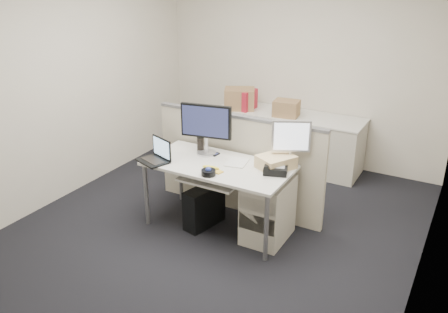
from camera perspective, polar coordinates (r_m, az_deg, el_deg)
The scene contains 28 objects.
floor at distance 5.18m, azimuth -0.65°, elevation -8.39°, with size 4.00×4.50×0.01m, color black.
wall_back at distance 6.62m, azimuth 9.20°, elevation 10.87°, with size 4.00×0.02×2.70m, color beige.
wall_front at distance 3.03m, azimuth -22.48°, elevation -4.91°, with size 4.00×0.02×2.70m, color beige.
wall_left at distance 5.86m, azimuth -18.14°, elevation 8.53°, with size 0.02×4.50×2.70m, color beige.
wall_right at distance 4.07m, azimuth 24.50°, elevation 1.69°, with size 0.02×4.50×2.70m, color beige.
desk at distance 4.87m, azimuth -0.68°, elevation -1.63°, with size 1.50×0.75×0.73m.
keyboard_tray at distance 4.75m, azimuth -1.76°, elevation -2.89°, with size 0.62×0.32×0.02m, color silver.
drawer_pedestal at distance 4.84m, azimuth 5.33°, elevation -6.38°, with size 0.40×0.55×0.65m, color beige.
cubicle_partition at distance 5.27m, azimuth 1.73°, elevation -1.03°, with size 2.00×0.06×1.10m, color #B2AC91.
back_counter at distance 6.60m, azimuth 7.69°, elevation 1.98°, with size 2.00×0.60×0.72m, color beige.
monitor_main at distance 5.01m, azimuth -2.16°, elevation 3.25°, with size 0.55×0.21×0.55m, color black.
monitor_small at distance 4.77m, azimuth 8.03°, elevation 1.53°, with size 0.39×0.19×0.47m, color #B7B7BC.
laptop at distance 4.91m, azimuth -8.62°, elevation 0.63°, with size 0.31×0.24×0.24m, color black.
trackball at distance 4.59m, azimuth -1.88°, elevation -1.94°, with size 0.14×0.14×0.05m, color black.
desk_phone at distance 4.65m, azimuth 6.23°, elevation -1.60°, with size 0.23×0.19×0.07m, color black.
paper_stack at distance 4.87m, azimuth 1.55°, elevation -0.71°, with size 0.20×0.26×0.01m, color silver.
sticky_pad at distance 4.65m, azimuth -0.69°, elevation -1.87°, with size 0.08×0.08×0.01m, color gold.
travel_mug at distance 5.16m, azimuth -2.85°, elevation 1.50°, with size 0.08×0.08×0.16m, color black.
banana at distance 4.72m, azimuth -1.59°, elevation -1.33°, with size 0.18×0.04×0.04m, color yellow.
cellphone at distance 5.07m, azimuth -1.03°, elevation 0.27°, with size 0.05×0.10×0.01m, color black.
manila_folders at distance 4.76m, azimuth 6.27°, elevation -0.65°, with size 0.27×0.35×0.13m, color tan.
keyboard at distance 4.75m, azimuth -1.00°, elevation -2.58°, with size 0.47×0.17×0.03m, color black.
pc_tower_desk at distance 5.10m, azimuth -2.41°, elevation -6.04°, with size 0.19×0.47×0.44m, color black.
pc_tower_spare_dark at distance 7.35m, azimuth -2.60°, elevation 3.12°, with size 0.19×0.46×0.43m, color black.
pc_tower_spare_silver at distance 7.28m, azimuth -1.59°, elevation 2.83°, with size 0.17×0.43×0.41m, color #B7B7BC.
cardboard_box_left at distance 6.61m, azimuth 1.87°, elevation 6.88°, with size 0.41×0.31×0.31m, color olive.
cardboard_box_right at distance 6.35m, azimuth 7.51°, elevation 5.68°, with size 0.32×0.25×0.23m, color olive.
red_binder at distance 6.57m, azimuth 3.12°, elevation 6.69°, with size 0.07×0.31×0.29m, color #A71A29.
Camera 1 is at (2.22, -3.85, 2.66)m, focal length 38.00 mm.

